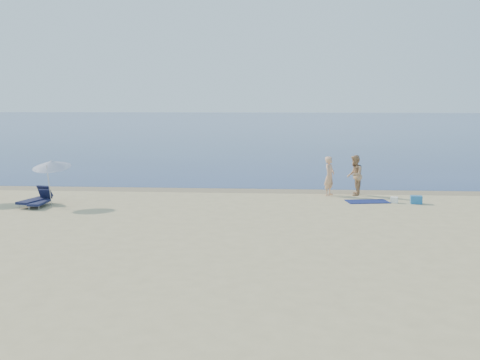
{
  "coord_description": "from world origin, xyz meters",
  "views": [
    {
      "loc": [
        1.49,
        -10.46,
        4.63
      ],
      "look_at": [
        -0.56,
        16.0,
        1.0
      ],
      "focal_mm": 45.0,
      "sensor_mm": 36.0,
      "label": 1
    }
  ],
  "objects_px": {
    "person_left": "(329,176)",
    "umbrella_near": "(52,164)",
    "blue_cooler": "(416,200)",
    "person_right": "(355,175)"
  },
  "relations": [
    {
      "from": "person_right",
      "to": "umbrella_near",
      "type": "relative_size",
      "value": 0.9
    },
    {
      "from": "person_right",
      "to": "person_left",
      "type": "bearing_deg",
      "value": -71.27
    },
    {
      "from": "blue_cooler",
      "to": "person_right",
      "type": "bearing_deg",
      "value": 144.25
    },
    {
      "from": "person_left",
      "to": "umbrella_near",
      "type": "height_order",
      "value": "umbrella_near"
    },
    {
      "from": "person_left",
      "to": "umbrella_near",
      "type": "xyz_separation_m",
      "value": [
        -12.12,
        -3.72,
        0.87
      ]
    },
    {
      "from": "person_left",
      "to": "person_right",
      "type": "distance_m",
      "value": 1.22
    },
    {
      "from": "blue_cooler",
      "to": "umbrella_near",
      "type": "xyz_separation_m",
      "value": [
        -15.79,
        -1.72,
        1.63
      ]
    },
    {
      "from": "person_right",
      "to": "umbrella_near",
      "type": "xyz_separation_m",
      "value": [
        -13.33,
        -3.89,
        0.84
      ]
    },
    {
      "from": "person_left",
      "to": "umbrella_near",
      "type": "bearing_deg",
      "value": 132.94
    },
    {
      "from": "person_left",
      "to": "person_right",
      "type": "relative_size",
      "value": 0.97
    }
  ]
}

